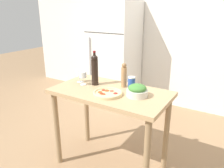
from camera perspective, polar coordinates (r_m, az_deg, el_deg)
ground_plane at (r=2.63m, az=-0.39°, el=-20.32°), size 14.00×14.00×0.00m
wall_back at (r=3.88m, az=15.84°, el=12.98°), size 6.40×0.08×2.60m
refrigerator at (r=3.94m, az=0.57°, el=7.90°), size 0.77×0.72×1.80m
prep_counter at (r=2.22m, az=-0.44°, el=-4.99°), size 1.17×0.64×0.90m
wine_bottle at (r=2.30m, az=-4.53°, el=3.87°), size 0.07×0.07×0.36m
wine_glass_near at (r=2.33m, az=-7.57°, el=2.27°), size 0.08×0.08×0.14m
wine_glass_far at (r=2.42m, az=-8.53°, el=2.88°), size 0.08×0.08×0.14m
pepper_mill at (r=2.24m, az=3.13°, el=2.23°), size 0.06×0.06×0.26m
salad_bowl at (r=2.03m, az=6.58°, el=-1.76°), size 0.20×0.20×0.12m
homemade_pizza at (r=2.06m, az=-1.12°, el=-2.42°), size 0.28×0.28×0.03m
salt_canister at (r=2.18m, az=5.10°, el=0.20°), size 0.07×0.07×0.14m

